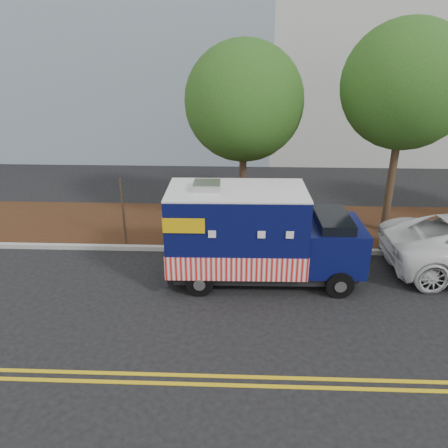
{
  "coord_description": "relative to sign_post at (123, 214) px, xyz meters",
  "views": [
    {
      "loc": [
        0.43,
        -11.58,
        6.45
      ],
      "look_at": [
        -0.05,
        0.6,
        1.32
      ],
      "focal_mm": 35.0,
      "sensor_mm": 36.0,
      "label": 1
    }
  ],
  "objects": [
    {
      "name": "ground",
      "position": [
        3.41,
        -1.62,
        -1.2
      ],
      "size": [
        120.0,
        120.0,
        0.0
      ],
      "primitive_type": "plane",
      "color": "black",
      "rests_on": "ground"
    },
    {
      "name": "centerline_far",
      "position": [
        3.41,
        -6.32,
        -1.19
      ],
      "size": [
        120.0,
        0.1,
        0.01
      ],
      "primitive_type": "cube",
      "color": "gold",
      "rests_on": "ground"
    },
    {
      "name": "tree_b",
      "position": [
        3.91,
        2.15,
        3.33
      ],
      "size": [
        4.09,
        4.09,
        6.59
      ],
      "color": "#38281C",
      "rests_on": "ground"
    },
    {
      "name": "curb",
      "position": [
        3.41,
        -0.22,
        -1.12
      ],
      "size": [
        120.0,
        0.18,
        0.15
      ],
      "primitive_type": "cube",
      "color": "#9E9E99",
      "rests_on": "ground"
    },
    {
      "name": "mulch_strip",
      "position": [
        3.41,
        1.88,
        -1.12
      ],
      "size": [
        120.0,
        4.0,
        0.15
      ],
      "primitive_type": "cube",
      "color": "black",
      "rests_on": "ground"
    },
    {
      "name": "tree_c",
      "position": [
        9.02,
        1.44,
        3.94
      ],
      "size": [
        4.08,
        4.08,
        7.19
      ],
      "color": "#38281C",
      "rests_on": "ground"
    },
    {
      "name": "sign_post",
      "position": [
        0.0,
        0.0,
        0.0
      ],
      "size": [
        0.06,
        0.06,
        2.4
      ],
      "primitive_type": "cube",
      "color": "#473828",
      "rests_on": "ground"
    },
    {
      "name": "food_truck",
      "position": [
        4.23,
        -1.97,
        0.13
      ],
      "size": [
        5.62,
        2.22,
        2.94
      ],
      "rotation": [
        0.0,
        0.0,
        0.02
      ],
      "color": "black",
      "rests_on": "ground"
    },
    {
      "name": "centerline_near",
      "position": [
        3.41,
        -6.07,
        -1.19
      ],
      "size": [
        120.0,
        0.1,
        0.01
      ],
      "primitive_type": "cube",
      "color": "gold",
      "rests_on": "ground"
    }
  ]
}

